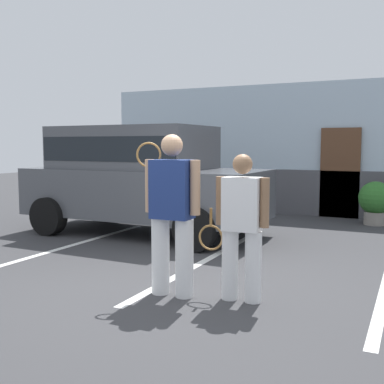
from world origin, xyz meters
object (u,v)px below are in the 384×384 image
parked_suv (140,174)px  potted_plant_by_porch (376,201)px  tennis_player_man (172,212)px  tennis_player_woman (241,226)px

parked_suv → potted_plant_by_porch: bearing=37.7°
parked_suv → tennis_player_man: (2.34, -3.11, -0.20)m
parked_suv → tennis_player_man: parked_suv is taller
tennis_player_woman → potted_plant_by_porch: tennis_player_woman is taller
tennis_player_man → potted_plant_by_porch: bearing=-106.2°
parked_suv → tennis_player_woman: 4.30m
parked_suv → tennis_player_woman: (3.11, -2.95, -0.32)m
tennis_player_man → potted_plant_by_porch: size_ratio=1.95×
tennis_player_woman → parked_suv: bearing=-45.7°
potted_plant_by_porch → parked_suv: bearing=-143.5°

